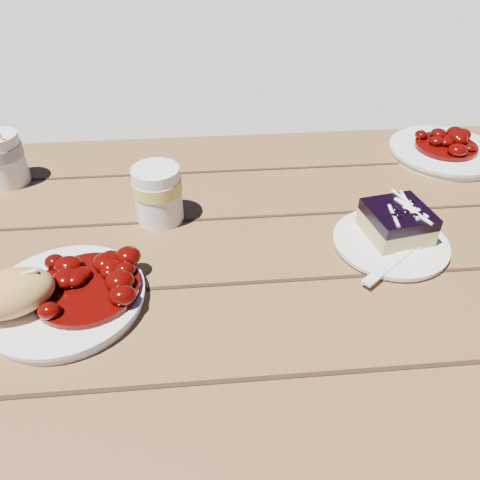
{
  "coord_description": "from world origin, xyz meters",
  "views": [
    {
      "loc": [
        0.03,
        -0.56,
        1.2
      ],
      "look_at": [
        0.07,
        -0.06,
        0.81
      ],
      "focal_mm": 35.0,
      "sensor_mm": 36.0,
      "label": 1
    }
  ],
  "objects": [
    {
      "name": "picnic_table",
      "position": [
        0.0,
        -0.0,
        0.59
      ],
      "size": [
        2.0,
        1.55,
        0.75
      ],
      "color": "brown",
      "rests_on": "ground"
    },
    {
      "name": "main_plate",
      "position": [
        -0.17,
        -0.1,
        0.76
      ],
      "size": [
        0.2,
        0.2,
        0.02
      ],
      "primitive_type": "cylinder",
      "color": "white",
      "rests_on": "picnic_table"
    },
    {
      "name": "goulash_stew",
      "position": [
        -0.14,
        -0.09,
        0.79
      ],
      "size": [
        0.14,
        0.14,
        0.04
      ],
      "primitive_type": null,
      "color": "#500502",
      "rests_on": "main_plate"
    },
    {
      "name": "bread_roll",
      "position": [
        -0.22,
        -0.12,
        0.79
      ],
      "size": [
        0.13,
        0.11,
        0.06
      ],
      "primitive_type": "ellipsoid",
      "rotation": [
        0.0,
        0.0,
        0.37
      ],
      "color": "#DC9F54",
      "rests_on": "main_plate"
    },
    {
      "name": "dessert_plate",
      "position": [
        0.31,
        -0.02,
        0.76
      ],
      "size": [
        0.17,
        0.17,
        0.01
      ],
      "primitive_type": "cylinder",
      "color": "white",
      "rests_on": "picnic_table"
    },
    {
      "name": "blueberry_cake",
      "position": [
        0.32,
        -0.0,
        0.78
      ],
      "size": [
        0.1,
        0.1,
        0.05
      ],
      "rotation": [
        0.0,
        0.0,
        0.17
      ],
      "color": "tan",
      "rests_on": "dessert_plate"
    },
    {
      "name": "fork_dessert",
      "position": [
        0.29,
        -0.07,
        0.76
      ],
      "size": [
        0.14,
        0.12,
        0.0
      ],
      "primitive_type": null,
      "rotation": [
        0.0,
        0.0,
        -0.9
      ],
      "color": "white",
      "rests_on": "dessert_plate"
    },
    {
      "name": "coffee_cup",
      "position": [
        -0.34,
        0.24,
        0.8
      ],
      "size": [
        0.08,
        0.08,
        0.1
      ],
      "primitive_type": "cylinder",
      "color": "white",
      "rests_on": "picnic_table"
    },
    {
      "name": "second_plate",
      "position": [
        0.52,
        0.27,
        0.76
      ],
      "size": [
        0.21,
        0.21,
        0.02
      ],
      "primitive_type": "cylinder",
      "color": "white",
      "rests_on": "picnic_table"
    },
    {
      "name": "second_stew",
      "position": [
        0.52,
        0.27,
        0.79
      ],
      "size": [
        0.12,
        0.12,
        0.04
      ],
      "primitive_type": null,
      "color": "#500502",
      "rests_on": "second_plate"
    },
    {
      "name": "second_cup",
      "position": [
        -0.05,
        0.09,
        0.8
      ],
      "size": [
        0.08,
        0.08,
        0.1
      ],
      "primitive_type": "cylinder",
      "color": "white",
      "rests_on": "picnic_table"
    }
  ]
}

